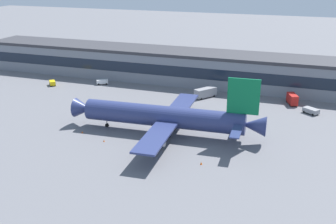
% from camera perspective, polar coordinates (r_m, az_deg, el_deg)
% --- Properties ---
extents(ground_plane, '(600.00, 600.00, 0.00)m').
position_cam_1_polar(ground_plane, '(118.04, -1.80, -2.20)').
color(ground_plane, slate).
extents(terminal_building, '(189.41, 17.99, 12.60)m').
position_cam_1_polar(terminal_building, '(161.60, 4.63, 6.22)').
color(terminal_building, gray).
rests_on(terminal_building, ground_plane).
extents(airliner, '(55.06, 46.76, 17.50)m').
position_cam_1_polar(airliner, '(111.90, -0.25, -0.67)').
color(airliner, navy).
rests_on(airliner, ground_plane).
extents(pushback_tractor, '(5.42, 4.90, 1.75)m').
position_cam_1_polar(pushback_tractor, '(136.41, 19.48, 0.20)').
color(pushback_tractor, gray).
rests_on(pushback_tractor, ground_plane).
extents(stair_truck, '(4.29, 6.46, 3.55)m').
position_cam_1_polar(stair_truck, '(143.20, 17.08, 1.78)').
color(stair_truck, red).
rests_on(stair_truck, ground_plane).
extents(fuel_truck, '(7.13, 8.48, 3.35)m').
position_cam_1_polar(fuel_truck, '(145.10, 5.34, 2.78)').
color(fuel_truck, gray).
rests_on(fuel_truck, ground_plane).
extents(baggage_tug, '(3.90, 4.01, 1.85)m').
position_cam_1_polar(baggage_tug, '(165.58, -15.93, 3.97)').
color(baggage_tug, yellow).
rests_on(baggage_tug, ground_plane).
extents(follow_me_car, '(4.73, 3.96, 1.85)m').
position_cam_1_polar(follow_me_car, '(162.78, -9.20, 4.22)').
color(follow_me_car, white).
rests_on(follow_me_car, ground_plane).
extents(traffic_cone_0, '(0.53, 0.53, 0.66)m').
position_cam_1_polar(traffic_cone_0, '(97.02, 4.68, -7.18)').
color(traffic_cone_0, '#F2590C').
rests_on(traffic_cone_0, ground_plane).
extents(traffic_cone_1, '(0.45, 0.45, 0.56)m').
position_cam_1_polar(traffic_cone_1, '(109.95, -8.98, -4.01)').
color(traffic_cone_1, '#F2590C').
rests_on(traffic_cone_1, ground_plane).
extents(traffic_cone_2, '(0.44, 0.44, 0.55)m').
position_cam_1_polar(traffic_cone_2, '(116.69, -11.96, -2.77)').
color(traffic_cone_2, '#F2590C').
rests_on(traffic_cone_2, ground_plane).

